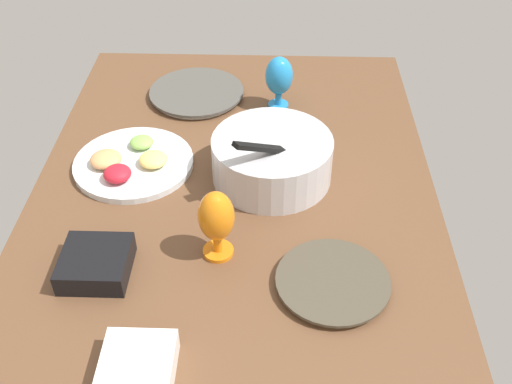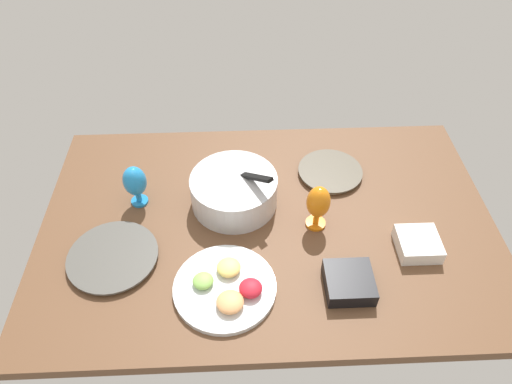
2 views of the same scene
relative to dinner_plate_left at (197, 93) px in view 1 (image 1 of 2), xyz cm
name	(u,v)px [view 1 (image 1 of 2)]	position (x,y,z in cm)	size (l,w,h in cm)	color
ground_plane	(233,211)	(51.91, 14.47, -3.09)	(160.00, 104.00, 4.00)	brown
dinner_plate_left	(197,93)	(0.00, 0.00, 0.00)	(29.67, 29.67, 2.09)	silver
dinner_plate_right	(333,282)	(77.54, 37.83, -0.05)	(24.90, 24.90, 1.99)	beige
mixing_bowl	(272,157)	(40.14, 24.16, 5.31)	(31.16, 31.16, 19.42)	silver
fruit_platter	(132,162)	(37.20, -13.43, 0.52)	(32.19, 32.19, 5.46)	silver
hurricane_glass_blue	(279,77)	(5.27, 25.77, 9.03)	(8.31, 8.31, 16.66)	#2288D1
hurricane_glass_orange	(216,219)	(68.46, 12.30, 9.49)	(8.12, 8.12, 17.66)	orange
square_bowl_black	(96,262)	(75.19, -14.01, 1.88)	(14.82, 14.82, 5.34)	black
square_bowl_white	(138,365)	(100.84, -0.03, 1.80)	(13.64, 13.64, 5.19)	white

